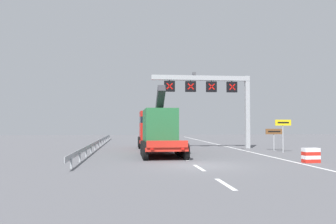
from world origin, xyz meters
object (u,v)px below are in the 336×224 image
overhead_lane_gantry (215,91)px  heavy_haul_truck_red (156,128)px  tourist_info_sign_brown (274,134)px  exit_sign_yellow (283,128)px  crash_barrier_striped (311,155)px

overhead_lane_gantry → heavy_haul_truck_red: bearing=-163.4°
heavy_haul_truck_red → tourist_info_sign_brown: bearing=-2.7°
exit_sign_yellow → tourist_info_sign_brown: (0.28, 2.37, -0.54)m
heavy_haul_truck_red → crash_barrier_striped: (8.73, -9.86, -1.54)m
tourist_info_sign_brown → exit_sign_yellow: bearing=-96.7°
crash_barrier_striped → overhead_lane_gantry: bearing=104.8°
overhead_lane_gantry → crash_barrier_striped: bearing=-75.2°
overhead_lane_gantry → crash_barrier_striped: 12.98m
heavy_haul_truck_red → tourist_info_sign_brown: 10.58m
heavy_haul_truck_red → exit_sign_yellow: 10.67m
crash_barrier_striped → tourist_info_sign_brown: bearing=79.0°
exit_sign_yellow → crash_barrier_striped: exit_sign_yellow is taller
exit_sign_yellow → overhead_lane_gantry: bearing=135.2°
heavy_haul_truck_red → crash_barrier_striped: 13.26m
exit_sign_yellow → tourist_info_sign_brown: size_ratio=1.40×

